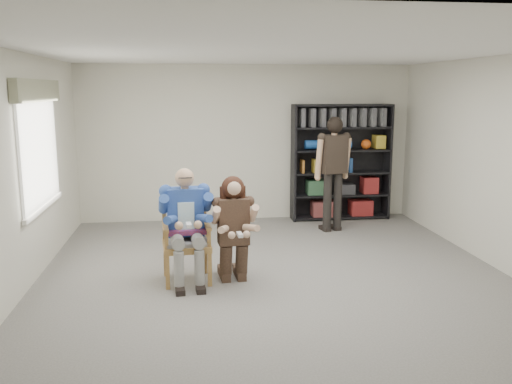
{
  "coord_description": "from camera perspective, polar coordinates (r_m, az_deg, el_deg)",
  "views": [
    {
      "loc": [
        -1.06,
        -6.25,
        2.36
      ],
      "look_at": [
        -0.2,
        0.6,
        1.05
      ],
      "focal_mm": 38.0,
      "sensor_mm": 36.0,
      "label": 1
    }
  ],
  "objects": [
    {
      "name": "standing_man",
      "position": [
        9.1,
        8.13,
        1.76
      ],
      "size": [
        0.65,
        0.46,
        1.91
      ],
      "primitive_type": null,
      "rotation": [
        0.0,
        0.0,
        0.25
      ],
      "color": "black",
      "rests_on": "floor"
    },
    {
      "name": "window_left",
      "position": [
        7.52,
        -21.74,
        4.42
      ],
      "size": [
        0.16,
        2.0,
        1.75
      ],
      "primitive_type": null,
      "color": "white",
      "rests_on": "room_shell"
    },
    {
      "name": "floor",
      "position": [
        6.76,
        2.35,
        -9.69
      ],
      "size": [
        6.0,
        7.0,
        0.01
      ],
      "primitive_type": "cube",
      "color": "#65635E",
      "rests_on": "ground"
    },
    {
      "name": "kneeling_woman",
      "position": [
        6.64,
        -2.34,
        -4.13
      ],
      "size": [
        0.62,
        0.93,
        1.31
      ],
      "primitive_type": null,
      "rotation": [
        0.0,
        0.0,
        0.09
      ],
      "color": "#33241C",
      "rests_on": "floor"
    },
    {
      "name": "bookshelf",
      "position": [
        10.01,
        8.93,
        3.1
      ],
      "size": [
        1.8,
        0.38,
        2.1
      ],
      "primitive_type": null,
      "color": "black",
      "rests_on": "floor"
    },
    {
      "name": "armchair",
      "position": [
        6.76,
        -7.34,
        -4.85
      ],
      "size": [
        0.69,
        0.67,
        1.1
      ],
      "primitive_type": null,
      "rotation": [
        0.0,
        0.0,
        0.09
      ],
      "color": "#A27037",
      "rests_on": "floor"
    },
    {
      "name": "seated_man",
      "position": [
        6.72,
        -7.37,
        -3.5
      ],
      "size": [
        0.69,
        0.91,
        1.43
      ],
      "primitive_type": null,
      "rotation": [
        0.0,
        0.0,
        0.09
      ],
      "color": "navy",
      "rests_on": "floor"
    },
    {
      "name": "room_shell",
      "position": [
        6.41,
        2.45,
        2.12
      ],
      "size": [
        6.0,
        7.0,
        2.8
      ],
      "primitive_type": null,
      "color": "silver",
      "rests_on": "ground"
    }
  ]
}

